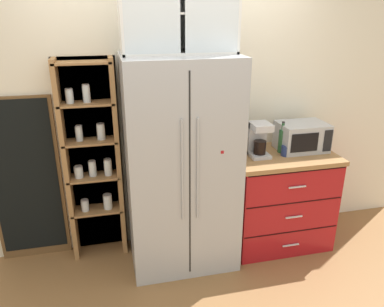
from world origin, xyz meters
The scene contains 12 objects.
ground_plane centered at (0.00, 0.00, 0.00)m, with size 10.74×10.74×0.00m, color olive.
wall_back_cream centered at (0.00, 0.40, 1.27)m, with size 5.04×0.10×2.55m, color silver.
refrigerator centered at (0.00, 0.00, 0.92)m, with size 0.91×0.71×1.84m.
pantry_shelf_column centered at (-0.74, 0.30, 0.93)m, with size 0.52×0.25×1.81m.
counter_cabinet centered at (0.96, 0.04, 0.47)m, with size 0.96×0.66×0.93m.
microwave centered at (1.17, 0.08, 1.06)m, with size 0.44×0.33×0.26m.
coffee_maker centered at (0.72, 0.04, 1.08)m, with size 0.17×0.20×0.31m.
mug_navy centered at (0.96, -0.03, 0.97)m, with size 0.12×0.08×0.09m.
bottle_clear centered at (0.56, 0.04, 1.06)m, with size 0.06×0.06×0.30m.
bottle_green centered at (0.96, 0.07, 1.06)m, with size 0.06×0.06×0.29m.
upper_cabinet centered at (0.00, 0.05, 2.13)m, with size 0.88×0.32×0.59m.
chalkboard_menu centered at (-1.32, 0.33, 0.76)m, with size 0.60×0.04×1.51m.
Camera 1 is at (-0.58, -2.88, 2.16)m, focal length 34.88 mm.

